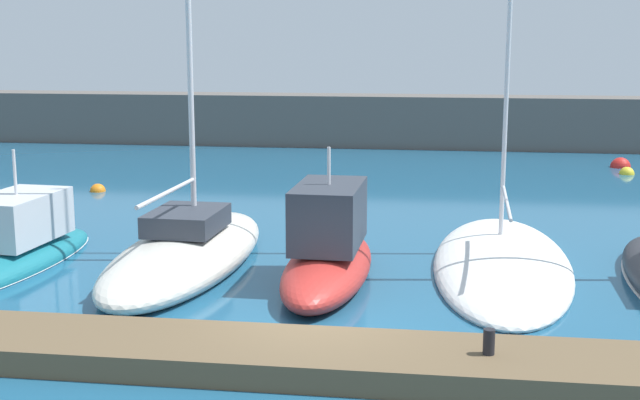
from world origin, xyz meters
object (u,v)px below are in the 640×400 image
(mooring_buoy_orange, at_px, (98,191))
(motorboat_teal_nearest, at_px, (12,251))
(motorboat_red_third, at_px, (329,250))
(dock_bollard, at_px, (489,342))
(mooring_buoy_red, at_px, (620,167))
(sailboat_ivory_second, at_px, (187,249))
(sailboat_white_fourth, at_px, (502,260))
(mooring_buoy_yellow, at_px, (627,174))

(mooring_buoy_orange, bearing_deg, motorboat_teal_nearest, -78.97)
(motorboat_teal_nearest, bearing_deg, mooring_buoy_orange, 15.30)
(motorboat_red_third, bearing_deg, dock_bollard, -146.17)
(motorboat_teal_nearest, height_order, mooring_buoy_red, motorboat_teal_nearest)
(mooring_buoy_red, xyz_separation_m, dock_bollard, (-7.10, -25.21, 0.69))
(dock_bollard, bearing_deg, motorboat_red_third, 122.33)
(motorboat_red_third, xyz_separation_m, mooring_buoy_red, (10.53, 19.78, -0.78))
(sailboat_ivory_second, distance_m, dock_bollard, 9.53)
(motorboat_teal_nearest, bearing_deg, motorboat_red_third, -88.45)
(sailboat_ivory_second, relative_size, mooring_buoy_red, 20.05)
(sailboat_ivory_second, relative_size, sailboat_white_fourth, 0.83)
(mooring_buoy_yellow, height_order, mooring_buoy_orange, mooring_buoy_yellow)
(mooring_buoy_red, height_order, mooring_buoy_orange, mooring_buoy_red)
(motorboat_teal_nearest, distance_m, mooring_buoy_orange, 10.55)
(mooring_buoy_red, bearing_deg, mooring_buoy_yellow, -93.55)
(motorboat_red_third, bearing_deg, motorboat_teal_nearest, 88.78)
(mooring_buoy_yellow, xyz_separation_m, mooring_buoy_red, (0.12, 1.97, 0.00))
(motorboat_red_third, height_order, sailboat_white_fourth, sailboat_white_fourth)
(mooring_buoy_orange, height_order, dock_bollard, dock_bollard)
(sailboat_white_fourth, xyz_separation_m, mooring_buoy_yellow, (6.26, 15.85, -0.17))
(mooring_buoy_red, xyz_separation_m, mooring_buoy_orange, (-20.74, -9.04, 0.00))
(sailboat_white_fourth, distance_m, mooring_buoy_red, 18.93)
(mooring_buoy_yellow, relative_size, dock_bollard, 1.43)
(sailboat_ivory_second, height_order, mooring_buoy_yellow, sailboat_ivory_second)
(motorboat_teal_nearest, bearing_deg, sailboat_ivory_second, -79.72)
(mooring_buoy_orange, xyz_separation_m, dock_bollard, (13.64, -16.17, 0.69))
(dock_bollard, bearing_deg, motorboat_teal_nearest, 153.41)
(dock_bollard, bearing_deg, sailboat_white_fourth, 84.42)
(mooring_buoy_orange, bearing_deg, mooring_buoy_yellow, 18.92)
(motorboat_teal_nearest, bearing_deg, mooring_buoy_yellow, -42.61)
(mooring_buoy_red, bearing_deg, motorboat_teal_nearest, -134.00)
(motorboat_teal_nearest, relative_size, sailboat_white_fourth, 0.35)
(mooring_buoy_orange, bearing_deg, motorboat_red_third, -46.46)
(sailboat_ivory_second, bearing_deg, motorboat_red_third, -100.95)
(motorboat_teal_nearest, distance_m, motorboat_red_third, 8.21)
(sailboat_white_fourth, distance_m, mooring_buoy_orange, 16.84)
(motorboat_red_third, distance_m, mooring_buoy_yellow, 20.64)
(mooring_buoy_yellow, distance_m, mooring_buoy_red, 1.98)
(mooring_buoy_yellow, height_order, dock_bollard, dock_bollard)
(mooring_buoy_red, distance_m, dock_bollard, 26.20)
(sailboat_ivory_second, distance_m, mooring_buoy_orange, 11.83)
(motorboat_teal_nearest, distance_m, sailboat_white_fourth, 12.45)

